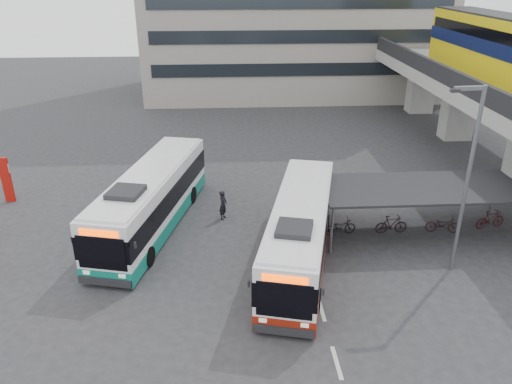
{
  "coord_description": "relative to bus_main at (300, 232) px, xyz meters",
  "views": [
    {
      "loc": [
        -1.1,
        -19.07,
        12.48
      ],
      "look_at": [
        0.31,
        4.07,
        2.0
      ],
      "focal_mm": 35.0,
      "sensor_mm": 36.0,
      "label": 1
    }
  ],
  "objects": [
    {
      "name": "pedestrian",
      "position": [
        -3.5,
        4.46,
        -0.69
      ],
      "size": [
        0.58,
        0.69,
        1.63
      ],
      "primitive_type": "imported",
      "rotation": [
        0.0,
        0.0,
        1.2
      ],
      "color": "black",
      "rests_on": "ground"
    },
    {
      "name": "bus_main",
      "position": [
        0.0,
        0.0,
        0.0
      ],
      "size": [
        4.95,
        11.21,
        3.24
      ],
      "rotation": [
        0.0,
        0.0,
        -0.24
      ],
      "color": "white",
      "rests_on": "ground"
    },
    {
      "name": "viaduct",
      "position": [
        14.89,
        11.29,
        4.73
      ],
      "size": [
        8.0,
        32.0,
        9.68
      ],
      "color": "gray",
      "rests_on": "ground"
    },
    {
      "name": "bus_teal",
      "position": [
        -7.16,
        3.76,
        0.06
      ],
      "size": [
        5.05,
        11.68,
        3.38
      ],
      "rotation": [
        0.0,
        0.0,
        -0.23
      ],
      "color": "white",
      "rests_on": "ground"
    },
    {
      "name": "lamp_post",
      "position": [
        6.67,
        -1.14,
        3.25
      ],
      "size": [
        1.47,
        0.27,
        8.34
      ],
      "rotation": [
        0.0,
        0.0,
        0.07
      ],
      "color": "#595B60",
      "rests_on": "ground"
    },
    {
      "name": "road_markings",
      "position": [
        0.39,
        -3.65,
        -1.5
      ],
      "size": [
        0.15,
        7.6,
        0.01
      ],
      "color": "beige",
      "rests_on": "ground"
    },
    {
      "name": "bike_shelter",
      "position": [
        6.35,
        2.35,
        0.13
      ],
      "size": [
        10.0,
        4.0,
        2.54
      ],
      "color": "#595B60",
      "rests_on": "ground"
    },
    {
      "name": "ground",
      "position": [
        -2.11,
        -0.65,
        -1.5
      ],
      "size": [
        120.0,
        120.0,
        0.0
      ],
      "primitive_type": "plane",
      "color": "#28282B",
      "rests_on": "ground"
    },
    {
      "name": "sign_totem_north",
      "position": [
        -15.89,
        7.41,
        -0.11
      ],
      "size": [
        0.59,
        0.24,
        2.71
      ],
      "rotation": [
        0.0,
        0.0,
        -0.12
      ],
      "color": "#A6110A",
      "rests_on": "ground"
    }
  ]
}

